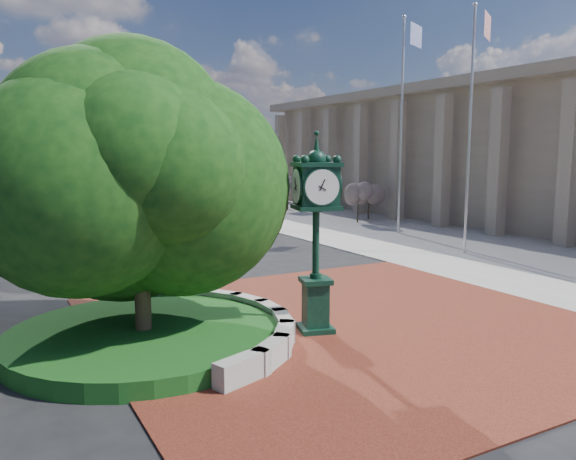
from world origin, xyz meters
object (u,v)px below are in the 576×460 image
Objects in this scene: street_lamp_near at (196,140)px; street_lamp_far at (53,147)px; post_clock at (316,226)px; flagpole_a at (470,129)px; parked_car at (84,195)px; flagpole_b at (401,124)px.

street_lamp_near is 16.42m from street_lamp_far.
post_clock is 13.03m from flagpole_a.
parked_car is (0.66, 38.21, -1.80)m from post_clock.
parked_car is at bearing 114.78° from flagpole_b.
post_clock reaches higher than parked_car.
post_clock is 27.85m from street_lamp_near.
street_lamp_near is at bearing -77.22° from parked_car.
flagpole_b reaches higher than post_clock.
flagpole_a reaches higher than parked_car.
post_clock is 0.59× the size of street_lamp_far.
street_lamp_near reaches higher than parked_car.
flagpole_a is 0.92× the size of flagpole_b.
flagpole_a is 6.32m from flagpole_b.
street_lamp_far is at bearing 91.65° from post_clock.
flagpole_a is at bearing -77.48° from street_lamp_near.
flagpole_b reaches higher than flagpole_a.
post_clock is 0.46× the size of flagpole_a.
flagpole_b is at bearing -80.19° from parked_car.
parked_car is at bearing 117.75° from street_lamp_near.
flagpole_b is (12.70, 12.13, 3.19)m from post_clock.
parked_car is at bearing -59.71° from street_lamp_far.
parked_car is 0.59× the size of street_lamp_far.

